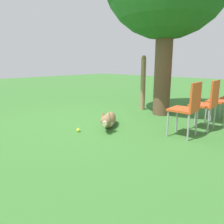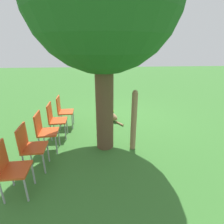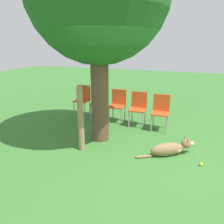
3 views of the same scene
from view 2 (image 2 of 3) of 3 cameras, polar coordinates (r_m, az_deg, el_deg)
ground_plane at (r=5.64m, az=3.05°, el=-3.45°), size 30.00×30.00×0.00m
dog at (r=5.86m, az=-1.20°, el=-0.84°), size 0.78×1.08×0.40m
fence_post at (r=4.01m, az=7.13°, el=-2.79°), size 0.13×0.13×1.44m
red_chair_0 at (r=5.37m, az=-15.75°, el=0.81°), size 0.44×0.46×0.94m
red_chair_1 at (r=4.80m, az=-18.20°, el=-1.89°), size 0.44×0.46×0.94m
red_chair_2 at (r=4.26m, az=-21.29°, el=-5.27°), size 0.44×0.46×0.94m
red_chair_3 at (r=3.76m, az=-25.30°, el=-9.58°), size 0.44×0.46×0.94m
red_chair_4 at (r=3.31m, az=-30.63°, el=-15.06°), size 0.44×0.46×0.94m
tennis_ball at (r=6.48m, az=0.40°, el=0.26°), size 0.07×0.07×0.07m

